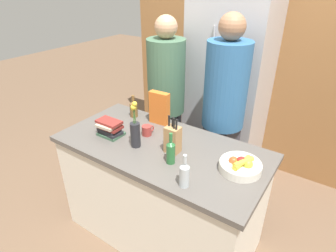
{
  "coord_description": "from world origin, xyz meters",
  "views": [
    {
      "loc": [
        1.06,
        -1.46,
        2.07
      ],
      "look_at": [
        0.0,
        0.1,
        1.05
      ],
      "focal_mm": 30.0,
      "sensor_mm": 36.0,
      "label": 1
    }
  ],
  "objects_px": {
    "flower_vase": "(135,131)",
    "bottle_vinegar": "(184,174)",
    "fruit_bowl": "(240,165)",
    "cereal_box": "(159,108)",
    "bottle_wine": "(171,151)",
    "refrigerator": "(228,87)",
    "person_in_blue": "(224,109)",
    "bottle_oil": "(134,108)",
    "knife_block": "(173,139)",
    "book_stack": "(110,128)",
    "coffee_mug": "(147,130)",
    "person_at_sink": "(166,97)"
  },
  "relations": [
    {
      "from": "cereal_box",
      "to": "bottle_oil",
      "type": "bearing_deg",
      "value": -174.74
    },
    {
      "from": "refrigerator",
      "to": "knife_block",
      "type": "height_order",
      "value": "refrigerator"
    },
    {
      "from": "coffee_mug",
      "to": "bottle_oil",
      "type": "distance_m",
      "value": 0.37
    },
    {
      "from": "knife_block",
      "to": "book_stack",
      "type": "bearing_deg",
      "value": -171.22
    },
    {
      "from": "cereal_box",
      "to": "refrigerator",
      "type": "bearing_deg",
      "value": 77.19
    },
    {
      "from": "coffee_mug",
      "to": "book_stack",
      "type": "height_order",
      "value": "book_stack"
    },
    {
      "from": "coffee_mug",
      "to": "bottle_vinegar",
      "type": "relative_size",
      "value": 0.49
    },
    {
      "from": "flower_vase",
      "to": "bottle_vinegar",
      "type": "xyz_separation_m",
      "value": [
        0.54,
        -0.18,
        -0.04
      ]
    },
    {
      "from": "refrigerator",
      "to": "bottle_wine",
      "type": "distance_m",
      "value": 1.4
    },
    {
      "from": "bottle_vinegar",
      "to": "fruit_bowl",
      "type": "bearing_deg",
      "value": 56.41
    },
    {
      "from": "flower_vase",
      "to": "book_stack",
      "type": "height_order",
      "value": "flower_vase"
    },
    {
      "from": "bottle_oil",
      "to": "bottle_wine",
      "type": "xyz_separation_m",
      "value": [
        0.68,
        -0.41,
        0.01
      ]
    },
    {
      "from": "cereal_box",
      "to": "bottle_vinegar",
      "type": "relative_size",
      "value": 1.26
    },
    {
      "from": "refrigerator",
      "to": "person_in_blue",
      "type": "height_order",
      "value": "refrigerator"
    },
    {
      "from": "knife_block",
      "to": "book_stack",
      "type": "height_order",
      "value": "knife_block"
    },
    {
      "from": "coffee_mug",
      "to": "bottle_oil",
      "type": "height_order",
      "value": "bottle_oil"
    },
    {
      "from": "fruit_bowl",
      "to": "person_at_sink",
      "type": "bearing_deg",
      "value": 148.52
    },
    {
      "from": "knife_block",
      "to": "bottle_vinegar",
      "type": "bearing_deg",
      "value": -46.09
    },
    {
      "from": "person_at_sink",
      "to": "fruit_bowl",
      "type": "bearing_deg",
      "value": -54.26
    },
    {
      "from": "coffee_mug",
      "to": "bottle_vinegar",
      "type": "bearing_deg",
      "value": -32.57
    },
    {
      "from": "refrigerator",
      "to": "flower_vase",
      "type": "bearing_deg",
      "value": -96.05
    },
    {
      "from": "fruit_bowl",
      "to": "cereal_box",
      "type": "distance_m",
      "value": 0.88
    },
    {
      "from": "fruit_bowl",
      "to": "flower_vase",
      "type": "height_order",
      "value": "flower_vase"
    },
    {
      "from": "flower_vase",
      "to": "coffee_mug",
      "type": "height_order",
      "value": "flower_vase"
    },
    {
      "from": "refrigerator",
      "to": "coffee_mug",
      "type": "bearing_deg",
      "value": -98.65
    },
    {
      "from": "bottle_vinegar",
      "to": "refrigerator",
      "type": "bearing_deg",
      "value": 104.31
    },
    {
      "from": "coffee_mug",
      "to": "person_at_sink",
      "type": "xyz_separation_m",
      "value": [
        -0.23,
        0.6,
        0.03
      ]
    },
    {
      "from": "fruit_bowl",
      "to": "bottle_wine",
      "type": "height_order",
      "value": "bottle_wine"
    },
    {
      "from": "book_stack",
      "to": "bottle_wine",
      "type": "distance_m",
      "value": 0.61
    },
    {
      "from": "knife_block",
      "to": "bottle_oil",
      "type": "distance_m",
      "value": 0.68
    },
    {
      "from": "fruit_bowl",
      "to": "coffee_mug",
      "type": "bearing_deg",
      "value": 178.16
    },
    {
      "from": "knife_block",
      "to": "bottle_wine",
      "type": "relative_size",
      "value": 1.21
    },
    {
      "from": "bottle_wine",
      "to": "knife_block",
      "type": "bearing_deg",
      "value": 117.66
    },
    {
      "from": "fruit_bowl",
      "to": "cereal_box",
      "type": "xyz_separation_m",
      "value": [
        -0.83,
        0.25,
        0.1
      ]
    },
    {
      "from": "refrigerator",
      "to": "book_stack",
      "type": "distance_m",
      "value": 1.41
    },
    {
      "from": "refrigerator",
      "to": "person_at_sink",
      "type": "distance_m",
      "value": 0.7
    },
    {
      "from": "coffee_mug",
      "to": "book_stack",
      "type": "bearing_deg",
      "value": -144.18
    },
    {
      "from": "flower_vase",
      "to": "bottle_wine",
      "type": "bearing_deg",
      "value": -5.07
    },
    {
      "from": "book_stack",
      "to": "bottle_vinegar",
      "type": "bearing_deg",
      "value": -13.33
    },
    {
      "from": "flower_vase",
      "to": "bottle_wine",
      "type": "distance_m",
      "value": 0.34
    },
    {
      "from": "flower_vase",
      "to": "coffee_mug",
      "type": "distance_m",
      "value": 0.2
    },
    {
      "from": "refrigerator",
      "to": "fruit_bowl",
      "type": "height_order",
      "value": "refrigerator"
    },
    {
      "from": "knife_block",
      "to": "refrigerator",
      "type": "bearing_deg",
      "value": 95.73
    },
    {
      "from": "bottle_oil",
      "to": "bottle_vinegar",
      "type": "bearing_deg",
      "value": -32.7
    },
    {
      "from": "bottle_wine",
      "to": "person_at_sink",
      "type": "height_order",
      "value": "person_at_sink"
    },
    {
      "from": "knife_block",
      "to": "person_at_sink",
      "type": "bearing_deg",
      "value": 127.66
    },
    {
      "from": "knife_block",
      "to": "person_at_sink",
      "type": "relative_size",
      "value": 0.16
    },
    {
      "from": "cereal_box",
      "to": "bottle_wine",
      "type": "xyz_separation_m",
      "value": [
        0.41,
        -0.43,
        -0.05
      ]
    },
    {
      "from": "refrigerator",
      "to": "bottle_oil",
      "type": "height_order",
      "value": "refrigerator"
    },
    {
      "from": "book_stack",
      "to": "bottle_wine",
      "type": "height_order",
      "value": "bottle_wine"
    }
  ]
}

